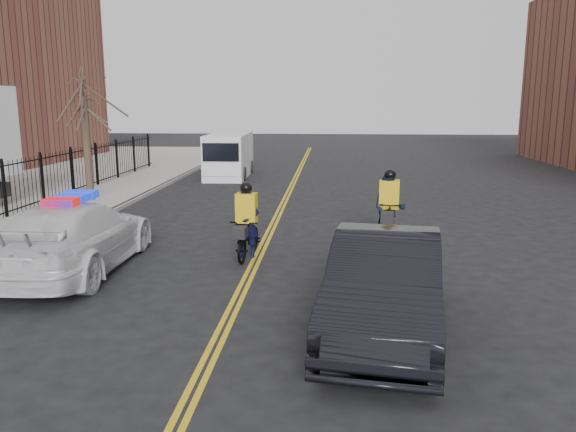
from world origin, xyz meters
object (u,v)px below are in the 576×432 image
at_px(cyclist_near, 247,231).
at_px(cyclist_far, 389,214).
at_px(dark_sedan, 385,284).
at_px(cargo_van, 229,156).
at_px(police_cruiser, 74,236).

bearing_deg(cyclist_near, cyclist_far, 31.63).
height_order(dark_sedan, cyclist_far, cyclist_far).
relative_size(dark_sedan, cyclist_far, 2.44).
relative_size(cyclist_near, cyclist_far, 0.96).
bearing_deg(cargo_van, cyclist_far, -64.54).
height_order(cyclist_near, cyclist_far, cyclist_far).
distance_m(cyclist_near, cyclist_far, 4.21).
bearing_deg(cyclist_far, cyclist_near, -145.49).
bearing_deg(police_cruiser, cyclist_far, -157.90).
bearing_deg(cargo_van, cyclist_near, -79.78).
bearing_deg(dark_sedan, cargo_van, 115.59).
xyz_separation_m(cyclist_near, cyclist_far, (3.78, 1.86, 0.15)).
height_order(police_cruiser, dark_sedan, police_cruiser).
bearing_deg(cyclist_near, cargo_van, 107.31).
bearing_deg(cyclist_far, police_cruiser, -148.06).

